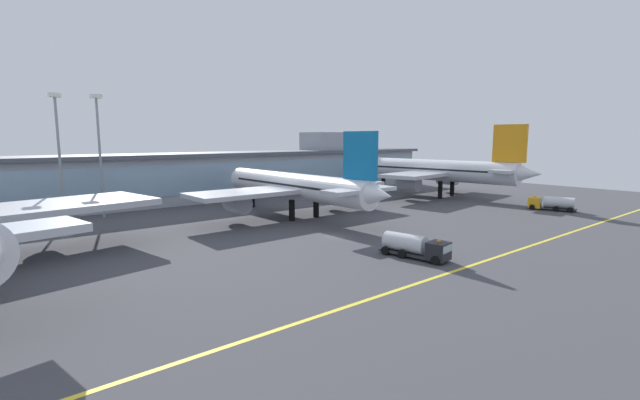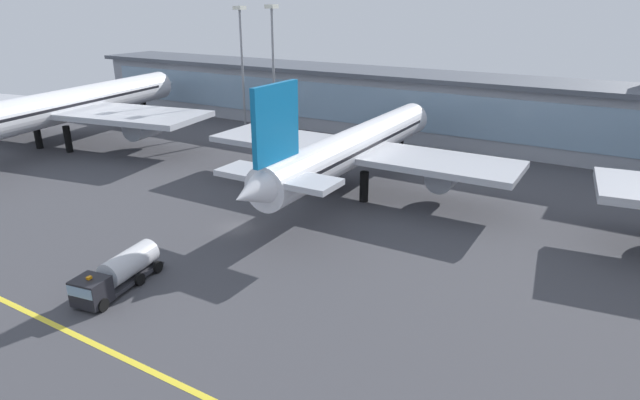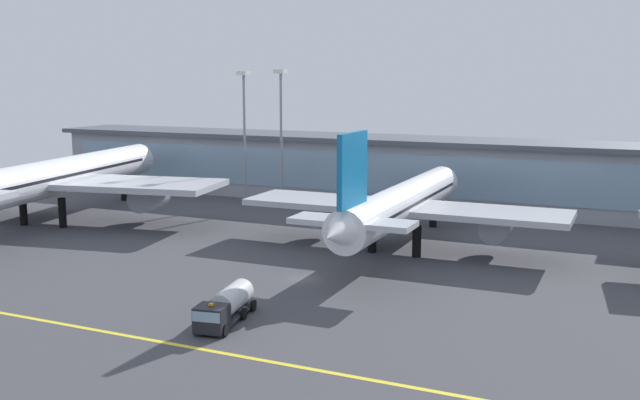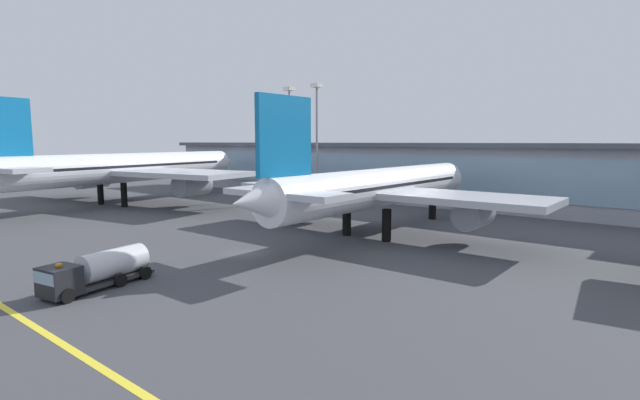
% 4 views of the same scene
% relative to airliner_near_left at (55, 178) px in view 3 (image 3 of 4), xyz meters
% --- Properties ---
extents(ground_plane, '(205.93, 205.93, 0.00)m').
position_rel_airliner_near_left_xyz_m(ground_plane, '(47.80, -13.23, -6.67)').
color(ground_plane, '#424247').
extents(taxiway_centreline_stripe, '(164.74, 0.50, 0.01)m').
position_rel_airliner_near_left_xyz_m(taxiway_centreline_stripe, '(47.80, -35.23, -6.66)').
color(taxiway_centreline_stripe, yellow).
rests_on(taxiway_centreline_stripe, ground).
extents(terminal_building, '(150.09, 14.00, 16.69)m').
position_rel_airliner_near_left_xyz_m(terminal_building, '(49.75, 37.15, -0.50)').
color(terminal_building, '#9399A3').
rests_on(terminal_building, ground).
extents(airliner_near_left, '(51.94, 60.16, 18.30)m').
position_rel_airliner_near_left_xyz_m(airliner_near_left, '(0.00, 0.00, 0.00)').
color(airliner_near_left, black).
rests_on(airliner_near_left, ground).
extents(airliner_near_right, '(41.26, 47.98, 16.09)m').
position_rel_airliner_near_left_xyz_m(airliner_near_right, '(53.13, 4.31, -0.81)').
color(airliner_near_right, black).
rests_on(airliner_near_right, ground).
extents(baggage_tug_near, '(4.25, 9.33, 2.90)m').
position_rel_airliner_near_left_xyz_m(baggage_tug_near, '(47.68, -28.97, -5.16)').
color(baggage_tug_near, black).
rests_on(baggage_tug_near, ground).
extents(apron_light_mast_west, '(1.80, 1.80, 22.71)m').
position_rel_airliner_near_left_xyz_m(apron_light_mast_west, '(17.80, 25.90, 8.28)').
color(apron_light_mast_west, gray).
rests_on(apron_light_mast_west, ground).
extents(apron_light_mast_centre, '(1.80, 1.80, 22.96)m').
position_rel_airliner_near_left_xyz_m(apron_light_mast_centre, '(24.50, 26.59, 8.42)').
color(apron_light_mast_centre, gray).
rests_on(apron_light_mast_centre, ground).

